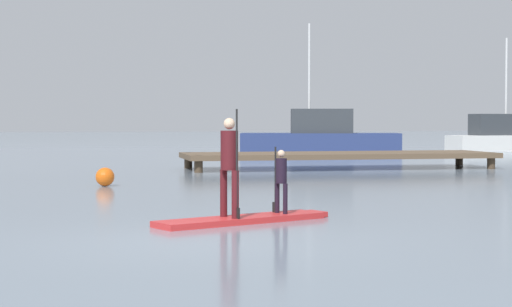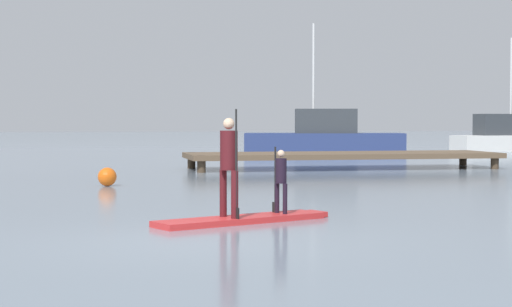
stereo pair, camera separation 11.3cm
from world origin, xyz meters
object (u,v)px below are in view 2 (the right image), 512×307
(fishing_boat_white_large, at_px, (324,137))
(mooring_buoy_near, at_px, (107,177))
(paddler_adult, at_px, (229,160))
(paddler_child_solo, at_px, (281,178))
(motor_boat_small_navy, at_px, (507,137))
(paddleboard_near, at_px, (244,219))

(fishing_boat_white_large, xyz_separation_m, mooring_buoy_near, (-11.87, -20.84, -0.60))
(paddler_adult, relative_size, paddler_child_solo, 1.56)
(fishing_boat_white_large, relative_size, motor_boat_small_navy, 1.31)
(paddler_adult, relative_size, motor_boat_small_navy, 0.27)
(paddleboard_near, relative_size, motor_boat_small_navy, 0.48)
(paddleboard_near, height_order, motor_boat_small_navy, motor_boat_small_navy)
(motor_boat_small_navy, bearing_deg, fishing_boat_white_large, -175.53)
(paddleboard_near, height_order, paddler_adult, paddler_adult)
(paddler_adult, bearing_deg, paddleboard_near, 24.98)
(paddleboard_near, bearing_deg, paddler_child_solo, 24.67)
(paddleboard_near, xyz_separation_m, paddler_child_solo, (0.70, 0.32, 0.66))
(paddler_adult, height_order, paddler_child_solo, paddler_adult)
(motor_boat_small_navy, bearing_deg, mooring_buoy_near, -136.34)
(fishing_boat_white_large, bearing_deg, paddleboard_near, -108.63)
(paddler_adult, distance_m, paddler_child_solo, 1.13)
(motor_boat_small_navy, bearing_deg, paddleboard_near, -124.52)
(paddler_adult, xyz_separation_m, paddler_child_solo, (0.98, 0.45, -0.33))
(paddler_adult, relative_size, fishing_boat_white_large, 0.21)
(paddler_child_solo, height_order, fishing_boat_white_large, fishing_boat_white_large)
(paddler_adult, height_order, fishing_boat_white_large, fishing_boat_white_large)
(paddler_child_solo, bearing_deg, mooring_buoy_near, 108.29)
(paddleboard_near, relative_size, paddler_adult, 1.79)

